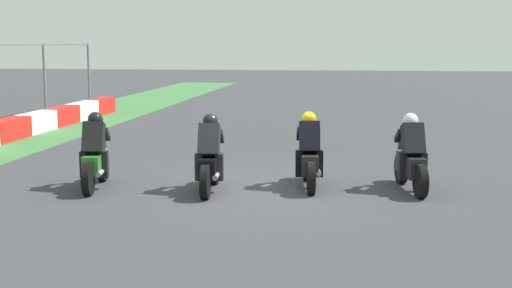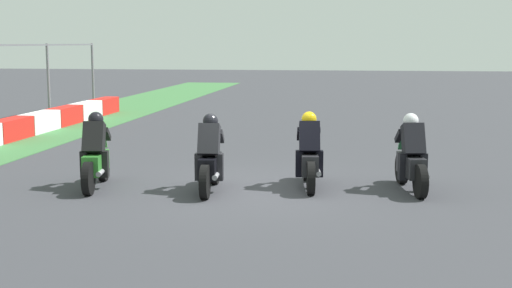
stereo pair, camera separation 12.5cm
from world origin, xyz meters
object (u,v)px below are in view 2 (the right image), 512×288
at_px(rider_lane_a, 411,159).
at_px(rider_lane_c, 210,160).
at_px(rider_lane_d, 96,157).
at_px(rider_lane_b, 309,156).

height_order(rider_lane_a, rider_lane_c, same).
xyz_separation_m(rider_lane_c, rider_lane_d, (-0.01, 2.31, 0.00)).
height_order(rider_lane_a, rider_lane_b, same).
distance_m(rider_lane_a, rider_lane_c, 3.91).
height_order(rider_lane_b, rider_lane_c, same).
bearing_deg(rider_lane_a, rider_lane_c, 88.37).
relative_size(rider_lane_b, rider_lane_d, 1.00).
xyz_separation_m(rider_lane_a, rider_lane_b, (0.04, 1.99, 0.00)).
xyz_separation_m(rider_lane_a, rider_lane_d, (-0.61, 6.17, 0.00)).
distance_m(rider_lane_a, rider_lane_d, 6.20).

